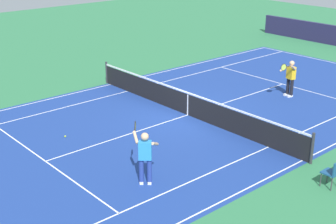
{
  "coord_description": "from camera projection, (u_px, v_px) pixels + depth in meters",
  "views": [
    {
      "loc": [
        12.71,
        13.34,
        7.12
      ],
      "look_at": [
        1.94,
        1.0,
        0.9
      ],
      "focal_mm": 51.65,
      "sensor_mm": 36.0,
      "label": 1
    }
  ],
  "objects": [
    {
      "name": "tennis_ball",
      "position": [
        65.0,
        136.0,
        17.62
      ],
      "size": [
        0.07,
        0.07,
        0.07
      ],
      "primitive_type": "sphere",
      "color": "#CCE01E",
      "rests_on": "ground_plane"
    },
    {
      "name": "court_slab",
      "position": [
        188.0,
        115.0,
        19.73
      ],
      "size": [
        24.2,
        11.4,
        0.0
      ],
      "primitive_type": "cube",
      "color": "navy",
      "rests_on": "ground_plane"
    },
    {
      "name": "tennis_net",
      "position": [
        188.0,
        104.0,
        19.56
      ],
      "size": [
        0.1,
        11.7,
        1.08
      ],
      "color": "#2D2D33",
      "rests_on": "ground_plane"
    },
    {
      "name": "court_line_markings",
      "position": [
        188.0,
        115.0,
        19.73
      ],
      "size": [
        23.85,
        11.05,
        0.01
      ],
      "color": "white",
      "rests_on": "ground_plane"
    },
    {
      "name": "ground_plane",
      "position": [
        188.0,
        115.0,
        19.73
      ],
      "size": [
        60.0,
        60.0,
        0.0
      ],
      "primitive_type": "plane",
      "color": "#2D7247"
    },
    {
      "name": "tennis_player_far",
      "position": [
        290.0,
        77.0,
        21.63
      ],
      "size": [
        1.15,
        0.76,
        1.7
      ],
      "color": "black",
      "rests_on": "ground_plane"
    },
    {
      "name": "spectator_chair_3",
      "position": [
        333.0,
        172.0,
        14.02
      ],
      "size": [
        0.44,
        0.44,
        0.88
      ],
      "color": "#38383D",
      "rests_on": "ground_plane"
    },
    {
      "name": "tennis_player_near",
      "position": [
        145.0,
        155.0,
        14.12
      ],
      "size": [
        0.75,
        1.15,
        1.7
      ],
      "color": "navy",
      "rests_on": "ground_plane"
    }
  ]
}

